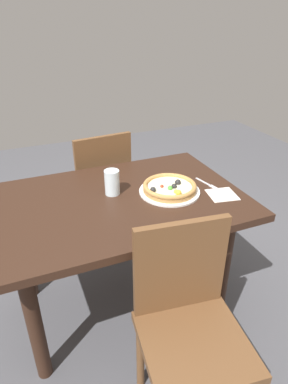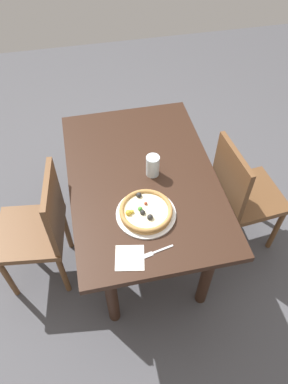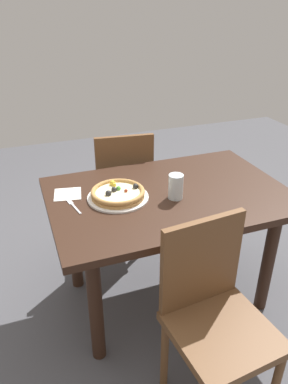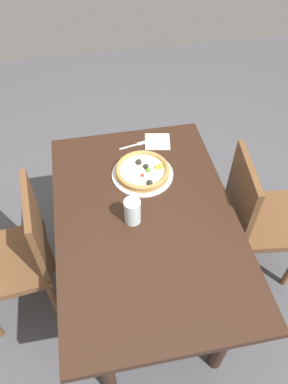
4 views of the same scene
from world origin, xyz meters
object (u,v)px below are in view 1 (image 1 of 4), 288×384
object	(u,v)px
plate	(169,191)
napkin	(222,195)
fork	(208,184)
drinking_glass	(112,182)
chair_far	(189,323)
chair_near	(99,185)
dining_table	(118,217)
pizza	(170,187)

from	to	relation	value
plate	napkin	xyz separation A→B (m)	(-0.24, 0.13, -0.00)
fork	drinking_glass	size ratio (longest dim) A/B	1.25
napkin	chair_far	bearing A→B (deg)	46.68
chair_near	fork	distance (m)	0.84
chair_near	dining_table	bearing A→B (deg)	-101.45
drinking_glass	chair_far	bearing A→B (deg)	96.24
dining_table	napkin	size ratio (longest dim) A/B	9.11
napkin	plate	bearing A→B (deg)	-28.86
dining_table	plate	bearing A→B (deg)	172.43
dining_table	fork	xyz separation A→B (m)	(-0.51, 0.04, 0.11)
chair_near	napkin	bearing A→B (deg)	-66.45
pizza	drinking_glass	world-z (taller)	drinking_glass
dining_table	napkin	world-z (taller)	napkin
plate	pizza	world-z (taller)	pizza
plate	chair_far	bearing A→B (deg)	71.25
drinking_glass	chair_near	bearing A→B (deg)	-97.37
pizza	drinking_glass	bearing A→B (deg)	-19.71
pizza	plate	bearing A→B (deg)	-105.21
drinking_glass	pizza	bearing A→B (deg)	160.29
fork	napkin	xyz separation A→B (m)	(-0.00, 0.13, -0.00)
chair_near	napkin	distance (m)	0.95
dining_table	plate	world-z (taller)	plate
plate	fork	size ratio (longest dim) A/B	1.94
plate	fork	xyz separation A→B (m)	(-0.23, 0.00, -0.00)
dining_table	pizza	distance (m)	0.31
dining_table	drinking_glass	distance (m)	0.18
plate	dining_table	bearing A→B (deg)	-7.57
pizza	fork	size ratio (longest dim) A/B	1.70
chair_near	chair_far	world-z (taller)	same
dining_table	fork	size ratio (longest dim) A/B	7.73
dining_table	fork	distance (m)	0.52
plate	drinking_glass	bearing A→B (deg)	-19.47
dining_table	chair_near	size ratio (longest dim) A/B	1.45
chair_near	chair_far	size ratio (longest dim) A/B	1.00
chair_far	fork	xyz separation A→B (m)	(-0.44, -0.60, 0.24)
chair_far	pizza	world-z (taller)	chair_far
dining_table	napkin	xyz separation A→B (m)	(-0.51, 0.17, 0.11)
fork	napkin	distance (m)	0.13
chair_near	drinking_glass	bearing A→B (deg)	-102.74
chair_far	drinking_glass	distance (m)	0.77
pizza	drinking_glass	distance (m)	0.30
chair_far	fork	bearing A→B (deg)	-118.93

